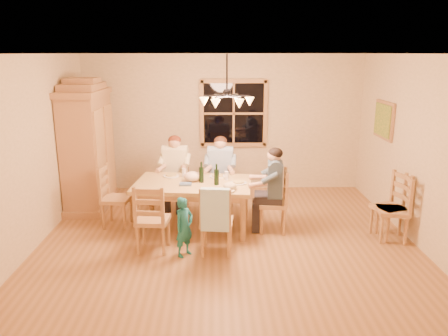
{
  "coord_description": "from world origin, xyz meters",
  "views": [
    {
      "loc": [
        -0.16,
        -6.15,
        2.71
      ],
      "look_at": [
        -0.04,
        0.1,
        1.06
      ],
      "focal_mm": 35.0,
      "sensor_mm": 36.0,
      "label": 1
    }
  ],
  "objects_px": {
    "adult_plaid_man": "(220,164)",
    "chair_near_left": "(153,230)",
    "chair_end_right": "(273,212)",
    "child": "(184,227)",
    "adult_woman": "(175,163)",
    "chair_spare_front": "(389,218)",
    "armoire": "(88,149)",
    "chair_end_left": "(117,208)",
    "chandelier": "(227,100)",
    "wine_bottle_b": "(216,174)",
    "chair_far_right": "(220,194)",
    "chair_spare_back": "(392,220)",
    "dining_table": "(193,188)",
    "adult_slate_man": "(274,179)",
    "chair_far_left": "(176,193)",
    "wine_bottle_a": "(201,172)",
    "chair_near_right": "(217,232)"
  },
  "relations": [
    {
      "from": "chair_end_left",
      "to": "wine_bottle_b",
      "type": "xyz_separation_m",
      "value": [
        1.6,
        -0.27,
        0.62
      ]
    },
    {
      "from": "adult_woman",
      "to": "chair_spare_front",
      "type": "relative_size",
      "value": 0.88
    },
    {
      "from": "chair_end_right",
      "to": "dining_table",
      "type": "bearing_deg",
      "value": 90.0
    },
    {
      "from": "chair_near_right",
      "to": "adult_woman",
      "type": "distance_m",
      "value": 1.99
    },
    {
      "from": "adult_slate_man",
      "to": "chair_near_right",
      "type": "bearing_deg",
      "value": 136.74
    },
    {
      "from": "chandelier",
      "to": "adult_plaid_man",
      "type": "bearing_deg",
      "value": 93.89
    },
    {
      "from": "dining_table",
      "to": "chair_spare_back",
      "type": "xyz_separation_m",
      "value": [
        2.96,
        -0.5,
        -0.36
      ]
    },
    {
      "from": "chandelier",
      "to": "adult_woman",
      "type": "xyz_separation_m",
      "value": [
        -0.87,
        1.25,
        -1.24
      ]
    },
    {
      "from": "chair_end_right",
      "to": "chair_spare_back",
      "type": "relative_size",
      "value": 1.0
    },
    {
      "from": "chair_near_left",
      "to": "chair_near_right",
      "type": "relative_size",
      "value": 1.0
    },
    {
      "from": "chair_far_right",
      "to": "chair_near_left",
      "type": "relative_size",
      "value": 1.0
    },
    {
      "from": "dining_table",
      "to": "chair_end_left",
      "type": "relative_size",
      "value": 1.91
    },
    {
      "from": "wine_bottle_a",
      "to": "child",
      "type": "relative_size",
      "value": 0.39
    },
    {
      "from": "chair_end_left",
      "to": "adult_plaid_man",
      "type": "height_order",
      "value": "adult_plaid_man"
    },
    {
      "from": "chair_far_right",
      "to": "adult_slate_man",
      "type": "height_order",
      "value": "adult_slate_man"
    },
    {
      "from": "chandelier",
      "to": "chair_spare_front",
      "type": "height_order",
      "value": "chandelier"
    },
    {
      "from": "wine_bottle_a",
      "to": "adult_woman",
      "type": "bearing_deg",
      "value": 118.84
    },
    {
      "from": "wine_bottle_b",
      "to": "chair_end_left",
      "type": "bearing_deg",
      "value": 170.54
    },
    {
      "from": "chair_far_left",
      "to": "chair_end_left",
      "type": "distance_m",
      "value": 1.16
    },
    {
      "from": "chair_near_left",
      "to": "wine_bottle_b",
      "type": "relative_size",
      "value": 3.0
    },
    {
      "from": "chair_far_left",
      "to": "adult_plaid_man",
      "type": "relative_size",
      "value": 1.13
    },
    {
      "from": "chair_far_right",
      "to": "adult_woman",
      "type": "height_order",
      "value": "adult_woman"
    },
    {
      "from": "chair_near_left",
      "to": "chair_spare_back",
      "type": "xyz_separation_m",
      "value": [
        3.49,
        0.3,
        0.0
      ]
    },
    {
      "from": "chandelier",
      "to": "chair_far_right",
      "type": "distance_m",
      "value": 2.13
    },
    {
      "from": "armoire",
      "to": "chair_end_left",
      "type": "bearing_deg",
      "value": -55.16
    },
    {
      "from": "adult_plaid_man",
      "to": "adult_slate_man",
      "type": "distance_m",
      "value": 1.23
    },
    {
      "from": "adult_woman",
      "to": "child",
      "type": "relative_size",
      "value": 1.04
    },
    {
      "from": "chandelier",
      "to": "chair_far_right",
      "type": "relative_size",
      "value": 0.78
    },
    {
      "from": "wine_bottle_b",
      "to": "chair_spare_back",
      "type": "xyz_separation_m",
      "value": [
        2.6,
        -0.36,
        -0.62
      ]
    },
    {
      "from": "chair_end_left",
      "to": "adult_slate_man",
      "type": "distance_m",
      "value": 2.55
    },
    {
      "from": "armoire",
      "to": "adult_plaid_man",
      "type": "bearing_deg",
      "value": -6.94
    },
    {
      "from": "chair_far_right",
      "to": "child",
      "type": "height_order",
      "value": "chair_far_right"
    },
    {
      "from": "armoire",
      "to": "chair_far_right",
      "type": "distance_m",
      "value": 2.48
    },
    {
      "from": "armoire",
      "to": "child",
      "type": "relative_size",
      "value": 2.75
    },
    {
      "from": "dining_table",
      "to": "adult_slate_man",
      "type": "height_order",
      "value": "adult_slate_man"
    },
    {
      "from": "chair_far_left",
      "to": "adult_woman",
      "type": "bearing_deg",
      "value": 5.84
    },
    {
      "from": "chair_end_right",
      "to": "chair_spare_back",
      "type": "distance_m",
      "value": 1.76
    },
    {
      "from": "adult_plaid_man",
      "to": "chair_near_left",
      "type": "bearing_deg",
      "value": 64.8
    },
    {
      "from": "adult_woman",
      "to": "chair_spare_back",
      "type": "relative_size",
      "value": 0.88
    },
    {
      "from": "chair_end_left",
      "to": "dining_table",
      "type": "bearing_deg",
      "value": 90.0
    },
    {
      "from": "chair_end_left",
      "to": "wine_bottle_b",
      "type": "distance_m",
      "value": 1.74
    },
    {
      "from": "armoire",
      "to": "chair_far_right",
      "type": "height_order",
      "value": "armoire"
    },
    {
      "from": "adult_woman",
      "to": "chandelier",
      "type": "bearing_deg",
      "value": 130.66
    },
    {
      "from": "chair_far_left",
      "to": "chair_spare_back",
      "type": "height_order",
      "value": "same"
    },
    {
      "from": "chandelier",
      "to": "chair_spare_back",
      "type": "xyz_separation_m",
      "value": [
        2.45,
        -0.13,
        -1.77
      ]
    },
    {
      "from": "chair_far_right",
      "to": "chair_near_right",
      "type": "height_order",
      "value": "same"
    },
    {
      "from": "chair_far_right",
      "to": "chair_spare_back",
      "type": "relative_size",
      "value": 1.0
    },
    {
      "from": "chair_end_right",
      "to": "adult_woman",
      "type": "bearing_deg",
      "value": 63.43
    },
    {
      "from": "armoire",
      "to": "wine_bottle_a",
      "type": "relative_size",
      "value": 6.97
    },
    {
      "from": "chair_end_right",
      "to": "child",
      "type": "xyz_separation_m",
      "value": [
        -1.32,
        -0.84,
        0.12
      ]
    }
  ]
}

